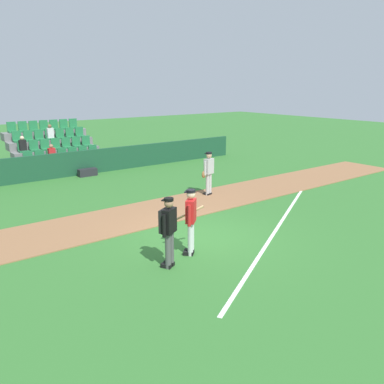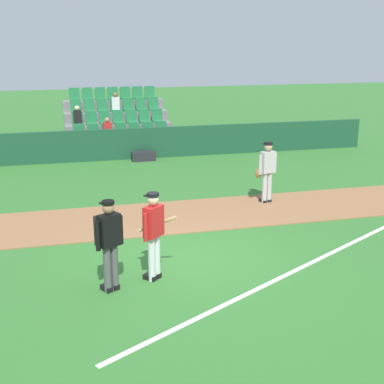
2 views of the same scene
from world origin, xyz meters
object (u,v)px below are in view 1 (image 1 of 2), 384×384
object	(u,v)px
umpire_home_plate	(168,228)
batter_red_jersey	(191,219)
equipment_bag	(88,172)
runner_grey_jersey	(208,172)

from	to	relation	value
umpire_home_plate	batter_red_jersey	bearing A→B (deg)	17.78
equipment_bag	umpire_home_plate	bearing A→B (deg)	-102.63
batter_red_jersey	umpire_home_plate	xyz separation A→B (m)	(-0.88, -0.28, 0.03)
runner_grey_jersey	equipment_bag	bearing A→B (deg)	111.57
runner_grey_jersey	batter_red_jersey	bearing A→B (deg)	-133.92
umpire_home_plate	runner_grey_jersey	bearing A→B (deg)	42.27
batter_red_jersey	umpire_home_plate	world-z (taller)	same
batter_red_jersey	runner_grey_jersey	xyz separation A→B (m)	(4.00, 4.15, -0.01)
umpire_home_plate	runner_grey_jersey	distance (m)	6.59
batter_red_jersey	equipment_bag	bearing A→B (deg)	81.71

